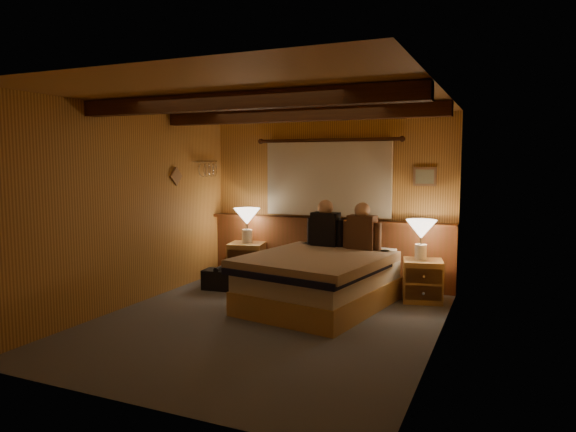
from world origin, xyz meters
The scene contains 19 objects.
floor centered at (0.00, 0.00, 0.00)m, with size 4.20×4.20×0.00m, color #565D66.
ceiling centered at (0.00, 0.00, 2.40)m, with size 4.20×4.20×0.00m, color #BD8547.
wall_back centered at (0.00, 2.10, 1.20)m, with size 3.60×3.60×0.00m, color gold.
wall_left centered at (-1.80, 0.00, 1.20)m, with size 4.20×4.20×0.00m, color gold.
wall_right centered at (1.80, 0.00, 1.20)m, with size 4.20×4.20×0.00m, color gold.
wall_front centered at (0.00, -2.10, 1.20)m, with size 3.60×3.60×0.00m, color gold.
wainscot centered at (0.00, 2.04, 0.49)m, with size 3.60×0.23×0.94m.
curtain_window centered at (0.00, 2.03, 1.52)m, with size 2.18×0.09×1.11m.
ceiling_beams centered at (0.00, 0.15, 2.31)m, with size 3.60×1.65×0.16m.
coat_rail centered at (-1.72, 1.58, 1.67)m, with size 0.05×0.55×0.24m.
framed_print centered at (1.35, 2.08, 1.55)m, with size 0.30×0.04×0.25m.
bed centered at (0.33, 0.80, 0.33)m, with size 1.74×2.10×0.64m.
nightstand_left centered at (-1.15, 1.73, 0.28)m, with size 0.58×0.55×0.55m.
nightstand_right centered at (1.44, 1.56, 0.26)m, with size 0.55×0.52×0.52m.
lamp_left centered at (-1.16, 1.77, 0.91)m, with size 0.39×0.39×0.51m.
lamp_right centered at (1.40, 1.60, 0.87)m, with size 0.38×0.38×0.50m.
person_left centered at (0.18, 1.46, 0.89)m, with size 0.52×0.23×0.63m.
person_right centered at (0.69, 1.39, 0.89)m, with size 0.51×0.23×0.62m.
duffel_bag centered at (-1.21, 1.07, 0.14)m, with size 0.48×0.31×0.32m.
Camera 1 is at (2.41, -4.89, 1.74)m, focal length 32.00 mm.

